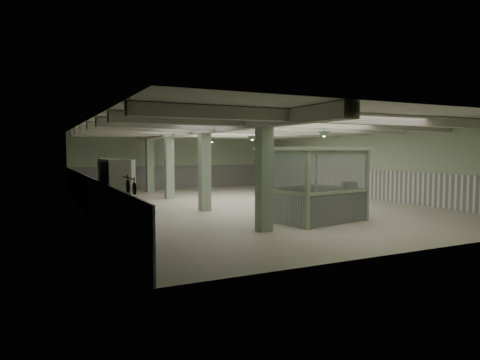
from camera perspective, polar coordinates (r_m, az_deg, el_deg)
name	(u,v)px	position (r m, az deg, el deg)	size (l,w,h in m)	color
floor	(248,205)	(19.72, 1.01, -3.30)	(20.00, 20.00, 0.00)	silver
ceiling	(248,126)	(19.60, 1.02, 7.20)	(14.00, 20.00, 0.02)	beige
wall_back	(179,161)	(28.84, -8.09, 2.52)	(14.00, 0.02, 3.60)	#9EB691
wall_front	(431,178)	(11.62, 24.12, 0.27)	(14.00, 0.02, 3.60)	#9EB691
wall_left	(86,168)	(17.53, -19.81, 1.48)	(0.02, 20.00, 3.60)	#9EB691
wall_right	(365,164)	(23.61, 16.33, 2.11)	(0.02, 20.00, 3.60)	#9EB691
wainscot_left	(88,195)	(17.61, -19.65, -1.93)	(0.05, 19.90, 1.50)	white
wainscot_right	(364,183)	(23.64, 16.23, -0.43)	(0.05, 19.90, 1.50)	white
wainscot_back	(180,177)	(28.86, -8.06, 0.44)	(13.90, 0.05, 1.50)	white
girder	(196,130)	(18.58, -5.90, 6.69)	(0.45, 19.90, 0.40)	beige
beam_a	(362,119)	(13.37, 15.98, 7.83)	(13.90, 0.35, 0.32)	beige
beam_b	(313,124)	(15.32, 9.65, 7.41)	(13.90, 0.35, 0.32)	beige
beam_c	(276,127)	(17.41, 4.80, 7.02)	(13.90, 0.35, 0.32)	beige
beam_d	(248,130)	(19.59, 1.02, 6.68)	(13.90, 0.35, 0.32)	beige
beam_e	(225,132)	(21.84, -1.99, 6.39)	(13.90, 0.35, 0.32)	beige
beam_f	(207,134)	(24.14, -4.43, 6.14)	(13.90, 0.35, 0.32)	beige
beam_g	(192,135)	(26.48, -6.44, 5.92)	(13.90, 0.35, 0.32)	beige
column_a	(264,173)	(13.11, 3.25, 0.98)	(0.42, 0.42, 3.60)	#94AA89
column_b	(205,167)	(17.64, -4.75, 1.71)	(0.42, 0.42, 3.60)	#94AA89
column_c	(169,164)	(22.37, -9.42, 2.13)	(0.42, 0.42, 3.60)	#94AA89
column_d	(150,162)	(26.22, -11.94, 2.34)	(0.42, 0.42, 3.60)	#94AA89
hook_rail	(129,178)	(10.03, -14.61, 0.25)	(0.02, 0.02, 1.20)	black
pendant_front	(324,135)	(15.60, 11.14, 5.96)	(0.44, 0.44, 0.22)	#2F3F2F
pendant_mid	(252,139)	(20.25, 1.63, 5.54)	(0.44, 0.44, 0.22)	#2F3F2F
pendant_back	(212,141)	(24.78, -3.78, 5.23)	(0.44, 0.44, 0.22)	#2F3F2F
prep_counter	(120,217)	(13.55, -15.76, -4.76)	(0.89, 5.08, 0.91)	silver
pitcher_near	(109,192)	(15.61, -17.05, -1.54)	(0.18, 0.21, 0.27)	silver
pitcher_far	(112,195)	(14.47, -16.70, -1.94)	(0.18, 0.21, 0.27)	silver
veg_colander	(124,200)	(13.08, -15.26, -2.63)	(0.48, 0.48, 0.22)	#434348
orange_bowl	(127,203)	(12.88, -14.80, -3.00)	(0.27, 0.27, 0.10)	#B2B2B7
skillet_near	(134,189)	(9.74, -13.92, -1.14)	(0.27, 0.27, 0.04)	black
skillet_far	(128,186)	(10.41, -14.71, -0.84)	(0.30, 0.30, 0.04)	black
walkin_cooler	(114,194)	(13.87, -16.46, -1.83)	(1.11, 2.45, 2.24)	white
guard_booth	(312,171)	(15.40, 9.58, 1.21)	(3.68, 3.28, 2.60)	#99AD8A
filing_cabinet	(349,199)	(16.48, 14.33, -2.52)	(0.43, 0.61, 1.32)	#525446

